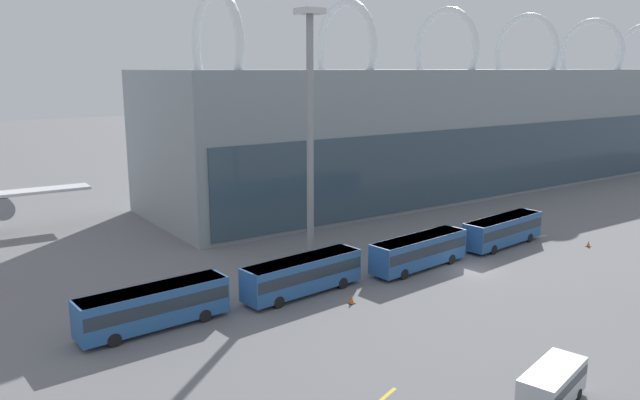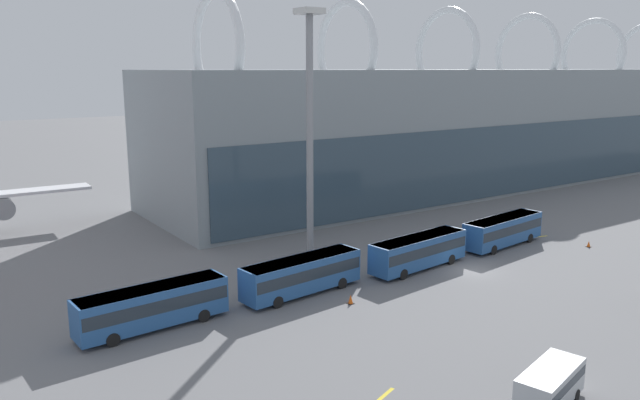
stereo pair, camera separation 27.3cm
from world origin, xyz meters
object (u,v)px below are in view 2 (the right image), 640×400
at_px(shuttle_bus_2, 419,250).
at_px(shuttle_bus_1, 302,273).
at_px(airliner_parked_remote, 481,136).
at_px(floodlight_mast, 310,114).
at_px(service_van_crossing, 550,384).
at_px(shuttle_bus_0, 153,304).
at_px(shuttle_bus_3, 503,229).
at_px(traffic_cone_1, 589,244).
at_px(airliner_at_gate_far, 274,163).
at_px(traffic_cone_0, 351,299).

bearing_deg(shuttle_bus_2, shuttle_bus_1, 171.44).
relative_size(airliner_parked_remote, floodlight_mast, 1.17).
xyz_separation_m(airliner_parked_remote, service_van_crossing, (-70.14, -67.39, -4.23)).
bearing_deg(shuttle_bus_0, service_van_crossing, -61.07).
height_order(shuttle_bus_2, floodlight_mast, floodlight_mast).
bearing_deg(shuttle_bus_3, shuttle_bus_2, 176.21).
bearing_deg(traffic_cone_1, shuttle_bus_0, 173.17).
distance_m(airliner_parked_remote, shuttle_bus_1, 84.55).
xyz_separation_m(airliner_at_gate_far, shuttle_bus_2, (-8.20, -41.73, -2.68)).
bearing_deg(traffic_cone_1, airliner_parked_remote, 52.17).
xyz_separation_m(airliner_at_gate_far, service_van_crossing, (-19.36, -64.55, -3.21)).
bearing_deg(shuttle_bus_1, shuttle_bus_0, 173.22).
xyz_separation_m(shuttle_bus_2, floodlight_mast, (-6.36, 9.43, 12.74)).
xyz_separation_m(shuttle_bus_2, service_van_crossing, (-11.16, -22.82, -0.53)).
relative_size(airliner_parked_remote, shuttle_bus_1, 2.51).
relative_size(shuttle_bus_1, shuttle_bus_3, 1.00).
bearing_deg(shuttle_bus_0, traffic_cone_1, -10.53).
distance_m(airliner_parked_remote, shuttle_bus_2, 74.01).
xyz_separation_m(shuttle_bus_1, shuttle_bus_3, (26.19, 0.16, 0.00)).
height_order(shuttle_bus_1, floodlight_mast, floodlight_mast).
relative_size(shuttle_bus_2, traffic_cone_1, 17.34).
bearing_deg(shuttle_bus_0, airliner_at_gate_far, 46.37).
bearing_deg(airliner_parked_remote, shuttle_bus_1, 168.08).
bearing_deg(airliner_parked_remote, floodlight_mast, 164.91).
xyz_separation_m(airliner_parked_remote, shuttle_bus_3, (-45.88, -43.91, -3.70)).
distance_m(floodlight_mast, traffic_cone_1, 33.67).
distance_m(airliner_at_gate_far, shuttle_bus_0, 53.64).
relative_size(shuttle_bus_1, service_van_crossing, 1.98).
bearing_deg(traffic_cone_0, shuttle_bus_3, 10.19).
bearing_deg(shuttle_bus_1, shuttle_bus_2, -8.33).
xyz_separation_m(shuttle_bus_1, service_van_crossing, (1.93, -23.32, -0.53)).
bearing_deg(service_van_crossing, shuttle_bus_1, -100.21).
xyz_separation_m(airliner_at_gate_far, floodlight_mast, (-14.55, -32.30, 10.06)).
bearing_deg(service_van_crossing, shuttle_bus_3, -150.88).
bearing_deg(shuttle_bus_3, shuttle_bus_1, 173.66).
distance_m(shuttle_bus_2, service_van_crossing, 25.41).
xyz_separation_m(shuttle_bus_1, traffic_cone_0, (2.09, -4.17, -1.51)).
height_order(shuttle_bus_2, traffic_cone_1, shuttle_bus_2).
distance_m(shuttle_bus_2, floodlight_mast, 17.08).
xyz_separation_m(service_van_crossing, traffic_cone_0, (0.16, 19.15, -0.97)).
bearing_deg(service_van_crossing, traffic_cone_0, -105.41).
xyz_separation_m(airliner_at_gate_far, shuttle_bus_3, (4.90, -41.07, -2.68)).
xyz_separation_m(shuttle_bus_3, service_van_crossing, (-24.25, -23.48, -0.53)).
relative_size(airliner_at_gate_far, shuttle_bus_2, 4.00).
bearing_deg(floodlight_mast, traffic_cone_0, -109.53).
relative_size(airliner_parked_remote, shuttle_bus_0, 2.52).
relative_size(service_van_crossing, traffic_cone_1, 8.74).
bearing_deg(airliner_at_gate_far, service_van_crossing, 153.97).
xyz_separation_m(shuttle_bus_1, shuttle_bus_2, (13.09, -0.50, 0.00)).
relative_size(airliner_at_gate_far, traffic_cone_1, 69.43).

